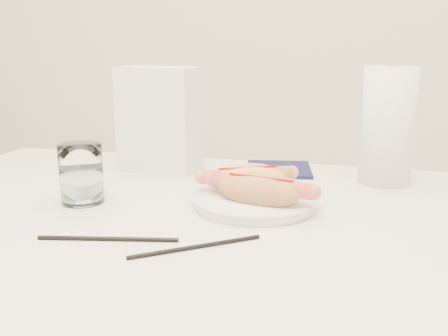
% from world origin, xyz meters
% --- Properties ---
extents(table, '(1.20, 0.80, 0.75)m').
position_xyz_m(table, '(0.00, 0.00, 0.69)').
color(table, silver).
rests_on(table, ground).
extents(plate, '(0.22, 0.22, 0.02)m').
position_xyz_m(plate, '(0.10, 0.06, 0.76)').
color(plate, white).
rests_on(plate, table).
extents(hotdog_left, '(0.16, 0.12, 0.05)m').
position_xyz_m(hotdog_left, '(0.08, 0.10, 0.79)').
color(hotdog_left, '#EEA85F').
rests_on(hotdog_left, plate).
extents(hotdog_right, '(0.18, 0.10, 0.05)m').
position_xyz_m(hotdog_right, '(0.12, 0.03, 0.79)').
color(hotdog_right, '#BF7E4A').
rests_on(hotdog_right, plate).
extents(water_glass, '(0.08, 0.08, 0.10)m').
position_xyz_m(water_glass, '(-0.20, 0.01, 0.80)').
color(water_glass, white).
rests_on(water_glass, table).
extents(chopstick_near, '(0.20, 0.05, 0.01)m').
position_xyz_m(chopstick_near, '(-0.07, -0.14, 0.75)').
color(chopstick_near, black).
rests_on(chopstick_near, table).
extents(chopstick_far, '(0.16, 0.12, 0.01)m').
position_xyz_m(chopstick_far, '(0.06, -0.14, 0.75)').
color(chopstick_far, black).
rests_on(chopstick_far, table).
extents(napkin_box, '(0.18, 0.12, 0.23)m').
position_xyz_m(napkin_box, '(-0.15, 0.26, 0.86)').
color(napkin_box, silver).
rests_on(napkin_box, table).
extents(navy_napkin, '(0.16, 0.16, 0.01)m').
position_xyz_m(navy_napkin, '(0.11, 0.32, 0.75)').
color(navy_napkin, '#101333').
rests_on(navy_napkin, table).
extents(paper_towel_roll, '(0.13, 0.13, 0.23)m').
position_xyz_m(paper_towel_roll, '(0.32, 0.28, 0.87)').
color(paper_towel_roll, white).
rests_on(paper_towel_roll, table).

